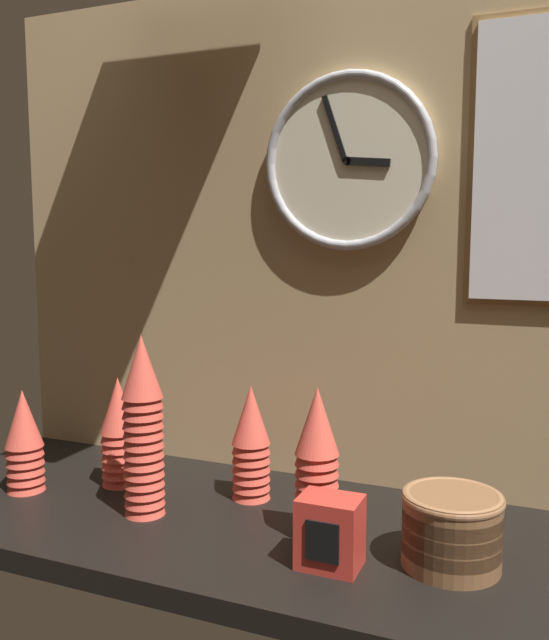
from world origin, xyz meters
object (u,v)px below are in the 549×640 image
at_px(cup_stack_center_left, 143,426).
at_px(cup_stack_far_left, 24,441).
at_px(cup_stack_center_right, 317,463).
at_px(bowl_stack_right, 452,527).
at_px(cup_stack_left, 119,431).
at_px(wall_clock, 348,161).
at_px(napkin_dispenser, 330,532).
at_px(cup_stack_center, 251,442).

height_order(cup_stack_center_left, cup_stack_far_left, cup_stack_center_left).
bearing_deg(cup_stack_center_right, bowl_stack_right, -3.98).
bearing_deg(cup_stack_left, wall_clock, 23.16).
bearing_deg(cup_stack_center_left, cup_stack_left, 140.73).
xyz_separation_m(wall_clock, napkin_dispenser, (0.09, -0.36, -0.62)).
bearing_deg(cup_stack_far_left, wall_clock, 26.03).
height_order(cup_stack_center_right, wall_clock, wall_clock).
bearing_deg(cup_stack_center_right, wall_clock, 96.50).
height_order(cup_stack_center_left, wall_clock, wall_clock).
distance_m(cup_stack_center, napkin_dispenser, 0.32).
relative_size(cup_stack_center, bowl_stack_right, 1.44).
height_order(cup_stack_left, napkin_dispenser, cup_stack_left).
distance_m(cup_stack_left, wall_clock, 0.73).
xyz_separation_m(cup_stack_center_right, cup_stack_center, (-0.18, 0.12, -0.02)).
relative_size(cup_stack_center_left, cup_stack_center, 1.49).
xyz_separation_m(cup_stack_center_left, bowl_stack_right, (0.57, 0.02, -0.11)).
xyz_separation_m(cup_stack_center_right, napkin_dispenser, (0.05, -0.09, -0.08)).
height_order(cup_stack_far_left, napkin_dispenser, cup_stack_far_left).
xyz_separation_m(cup_stack_center, cup_stack_far_left, (-0.45, -0.14, -0.01)).
height_order(bowl_stack_right, wall_clock, wall_clock).
relative_size(cup_stack_center_right, cup_stack_center_left, 0.78).
xyz_separation_m(cup_stack_far_left, bowl_stack_right, (0.86, 0.01, -0.04)).
relative_size(cup_stack_left, bowl_stack_right, 1.44).
bearing_deg(cup_stack_center_left, wall_clock, 44.53).
relative_size(cup_stack_center_left, napkin_dispenser, 3.01).
bearing_deg(wall_clock, cup_stack_left, -156.84).
bearing_deg(cup_stack_center_left, napkin_dispenser, -8.95).
xyz_separation_m(cup_stack_center_right, wall_clock, (-0.03, 0.27, 0.54)).
bearing_deg(cup_stack_center_left, cup_stack_far_left, 178.83).
height_order(cup_stack_left, wall_clock, wall_clock).
bearing_deg(napkin_dispenser, cup_stack_left, 161.84).
xyz_separation_m(cup_stack_center_right, cup_stack_left, (-0.47, 0.08, -0.02)).
height_order(cup_stack_left, bowl_stack_right, cup_stack_left).
relative_size(cup_stack_center_right, cup_stack_far_left, 1.26).
distance_m(cup_stack_left, cup_stack_far_left, 0.19).
bearing_deg(cup_stack_center, cup_stack_far_left, -162.31).
distance_m(cup_stack_left, bowl_stack_right, 0.71).
height_order(cup_stack_center_right, cup_stack_center_left, cup_stack_center_left).
relative_size(cup_stack_center_left, cup_stack_left, 1.49).
bearing_deg(cup_stack_left, cup_stack_center_left, -39.27).
bearing_deg(wall_clock, cup_stack_far_left, -153.97).
bearing_deg(bowl_stack_right, cup_stack_center_right, 176.02).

